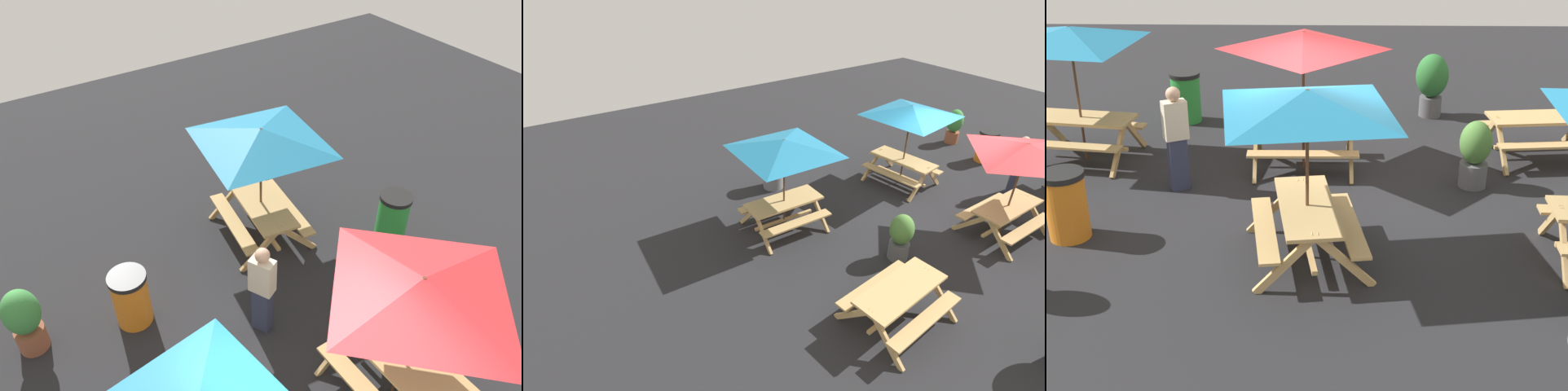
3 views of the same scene
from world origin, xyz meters
The scene contains 6 objects.
picnic_table_1 centered at (-4.03, 1.78, 1.99)m, with size 2.80×2.80×2.34m.
picnic_table_4 centered at (-0.25, 1.51, 1.99)m, with size 2.02×2.02×2.34m.
trash_bin_orange centered at (-3.41, -1.02, 0.49)m, with size 0.59×0.59×0.98m.
trash_bin_green centered at (-2.60, 3.75, 0.49)m, with size 0.59×0.59×0.98m.
potted_plant_0 centered at (-3.77, -2.49, 0.64)m, with size 0.53×0.53×1.18m.
person_standing centered at (-2.18, 0.59, 0.89)m, with size 0.42×0.36×1.67m.
Camera 1 is at (2.04, -2.21, 6.55)m, focal length 35.00 mm.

